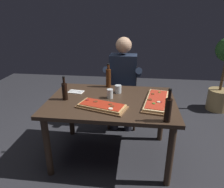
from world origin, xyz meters
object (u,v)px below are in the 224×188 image
at_px(diner_chair, 123,93).
at_px(seated_diner, 123,79).
at_px(wine_bottle_dark, 65,91).
at_px(oil_bottle_amber, 108,77).
at_px(pizza_rectangular_front, 102,106).
at_px(tumbler_near_camera, 118,90).
at_px(potted_plant_corner, 223,73).
at_px(vinegar_bottle_green, 168,109).
at_px(tumbler_far_side, 110,94).
at_px(pizza_rectangular_left, 157,101).
at_px(dining_table, 111,108).

xyz_separation_m(diner_chair, seated_diner, (-0.00, -0.12, 0.26)).
bearing_deg(wine_bottle_dark, oil_bottle_amber, 48.14).
bearing_deg(pizza_rectangular_front, tumbler_near_camera, 73.91).
bearing_deg(potted_plant_corner, vinegar_bottle_green, -121.82).
relative_size(wine_bottle_dark, seated_diner, 0.20).
bearing_deg(tumbler_far_side, wine_bottle_dark, -168.15).
distance_m(wine_bottle_dark, oil_bottle_amber, 0.63).
bearing_deg(diner_chair, seated_diner, -90.00).
relative_size(pizza_rectangular_left, diner_chair, 0.75).
xyz_separation_m(vinegar_bottle_green, tumbler_far_side, (-0.57, 0.47, -0.08)).
distance_m(diner_chair, seated_diner, 0.28).
bearing_deg(vinegar_bottle_green, pizza_rectangular_front, 161.88).
distance_m(oil_bottle_amber, vinegar_bottle_green, 1.05).
bearing_deg(wine_bottle_dark, tumbler_near_camera, 25.91).
distance_m(vinegar_bottle_green, diner_chair, 1.41).
relative_size(wine_bottle_dark, tumbler_far_side, 2.55).
bearing_deg(seated_diner, wine_bottle_dark, -126.49).
relative_size(pizza_rectangular_left, tumbler_far_side, 6.16).
distance_m(dining_table, seated_diner, 0.75).
distance_m(tumbler_far_side, potted_plant_corner, 2.27).
bearing_deg(tumbler_near_camera, tumbler_far_side, -114.08).
xyz_separation_m(oil_bottle_amber, potted_plant_corner, (1.82, 1.07, -0.19)).
distance_m(dining_table, wine_bottle_dark, 0.55).
height_order(wine_bottle_dark, tumbler_near_camera, wine_bottle_dark).
distance_m(pizza_rectangular_left, potted_plant_corner, 1.94).
bearing_deg(tumbler_near_camera, oil_bottle_amber, 126.50).
bearing_deg(tumbler_near_camera, wine_bottle_dark, -154.09).
height_order(dining_table, diner_chair, diner_chair).
bearing_deg(oil_bottle_amber, seated_diner, 62.92).
relative_size(dining_table, oil_bottle_amber, 4.56).
relative_size(pizza_rectangular_front, wine_bottle_dark, 2.05).
xyz_separation_m(vinegar_bottle_green, tumbler_near_camera, (-0.50, 0.64, -0.08)).
bearing_deg(potted_plant_corner, wine_bottle_dark, -145.49).
height_order(pizza_rectangular_front, tumbler_far_side, tumbler_far_side).
height_order(pizza_rectangular_left, tumbler_near_camera, tumbler_near_camera).
bearing_deg(wine_bottle_dark, dining_table, 5.79).
distance_m(vinegar_bottle_green, tumbler_far_side, 0.74).
bearing_deg(pizza_rectangular_left, pizza_rectangular_front, -160.17).
relative_size(pizza_rectangular_front, potted_plant_corner, 0.43).
distance_m(tumbler_far_side, diner_chair, 0.86).
distance_m(seated_diner, potted_plant_corner, 1.82).
height_order(tumbler_near_camera, diner_chair, diner_chair).
relative_size(tumbler_near_camera, potted_plant_corner, 0.07).
relative_size(dining_table, wine_bottle_dark, 5.21).
bearing_deg(potted_plant_corner, seated_diner, -155.60).
xyz_separation_m(pizza_rectangular_front, pizza_rectangular_left, (0.56, 0.20, 0.00)).
bearing_deg(diner_chair, pizza_rectangular_front, -97.73).
distance_m(tumbler_near_camera, potted_plant_corner, 2.10).
distance_m(oil_bottle_amber, tumbler_far_side, 0.38).
xyz_separation_m(wine_bottle_dark, oil_bottle_amber, (0.42, 0.47, 0.02)).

